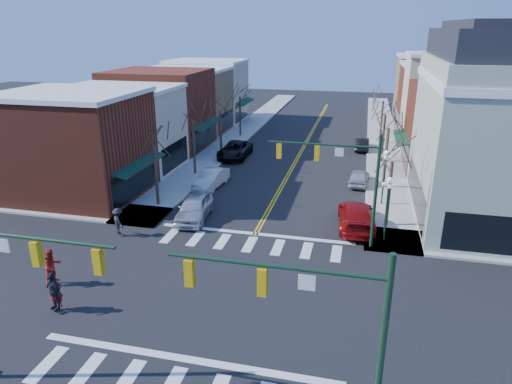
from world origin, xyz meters
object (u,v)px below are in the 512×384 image
Objects in this scene: car_right_near at (356,216)px; pedestrian_dark_a at (54,291)px; car_right_mid at (359,177)px; pedestrian_red_a at (56,292)px; lamppost_corner at (388,198)px; pedestrian_dark_b at (118,221)px; lamppost_midblock at (385,168)px; car_left_mid at (211,178)px; car_right_far at (362,144)px; pedestrian_red_b at (52,266)px; car_left_near at (194,208)px; car_left_far at (235,150)px.

car_right_near is 2.97× the size of pedestrian_dark_a.
car_right_mid is 2.43× the size of pedestrian_red_a.
pedestrian_dark_b is (-16.81, -3.00, -1.93)m from lamppost_corner.
lamppost_midblock is 14.24m from car_left_mid.
car_left_mid is 2.36× the size of pedestrian_dark_a.
lamppost_corner is at bearing 92.99° from car_right_far.
lamppost_midblock is at bearing -22.35° from pedestrian_red_b.
pedestrian_dark_a is (-15.50, -17.88, -1.84)m from lamppost_midblock.
car_right_near reaches higher than car_right_far.
lamppost_corner reaches higher than car_right_near.
car_right_far is at bearing 91.64° from pedestrian_dark_a.
pedestrian_dark_a is at bearing -89.06° from car_left_mid.
car_left_near is at bearing 101.59° from pedestrian_dark_a.
lamppost_corner is 0.75× the size of car_right_near.
lamppost_midblock is 18.09m from car_left_far.
car_left_near reaches higher than car_right_far.
pedestrian_red_b reaches higher than car_right_far.
lamppost_corner is 3.39m from car_right_near.
pedestrian_dark_b is (-16.81, -9.50, -1.93)m from lamppost_midblock.
car_left_near is at bearing -156.19° from lamppost_midblock.
pedestrian_dark_b is at bearing -150.52° from lamppost_midblock.
pedestrian_dark_b reaches higher than car_left_near.
car_left_far is 3.34× the size of pedestrian_dark_b.
lamppost_midblock reaches higher than pedestrian_dark_a.
lamppost_corner is 2.65× the size of pedestrian_red_a.
car_right_mid is at bearing -99.79° from pedestrian_dark_b.
car_left_mid is 9.45m from car_left_far.
car_right_near is (-1.80, 1.94, -2.12)m from lamppost_corner.
car_left_mid is 0.78× the size of car_left_far.
car_right_far is (11.20, 22.48, -0.16)m from car_left_near.
lamppost_corner reaches higher than car_right_mid.
lamppost_midblock is at bearing -35.84° from car_left_far.
lamppost_midblock is 23.73m from pedestrian_dark_a.
lamppost_corner is at bearing -49.49° from car_left_far.
car_left_far is at bearing 89.19° from car_left_near.
pedestrian_dark_b is (-1.31, 8.23, 0.06)m from pedestrian_red_a.
car_right_near is 15.81m from pedestrian_dark_b.
pedestrian_red_b is at bearing -137.26° from lamppost_midblock.
car_right_far is at bearing 96.14° from lamppost_midblock.
car_left_near reaches higher than car_right_near.
car_left_far is at bearing 42.51° from pedestrian_red_a.
pedestrian_red_a is 0.93× the size of pedestrian_dark_b.
pedestrian_dark_a reaches higher than pedestrian_red_a.
lamppost_corner is 2.46× the size of pedestrian_dark_b.
pedestrian_red_b is at bearing -94.92° from car_left_mid.
lamppost_midblock is 0.75× the size of car_right_near.
car_right_far is at bearing 22.66° from pedestrian_red_a.
car_left_mid is 2.38× the size of pedestrian_red_b.
car_left_near reaches higher than car_left_mid.
pedestrian_red_b reaches higher than pedestrian_red_a.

